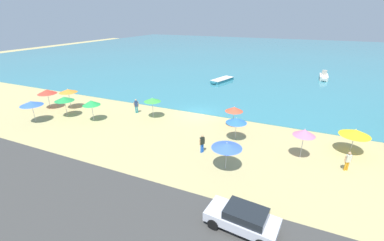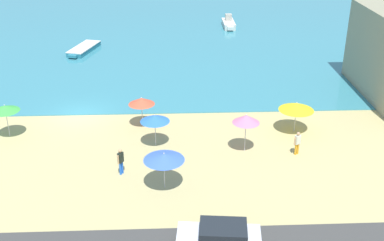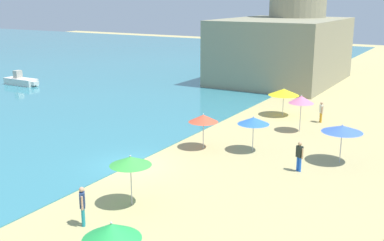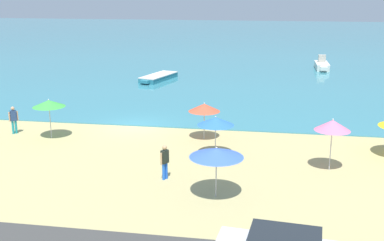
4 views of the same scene
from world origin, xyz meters
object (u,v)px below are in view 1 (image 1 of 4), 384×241
object	(u,v)px
beach_umbrella_9	(227,145)
parked_car_2	(243,218)
bather_1	(202,143)
beach_umbrella_3	(68,91)
skiff_offshore	(324,77)
beach_umbrella_5	(31,103)
beach_umbrella_1	(236,121)
beach_umbrella_2	(64,99)
skiff_nearshore	(222,80)
beach_umbrella_0	(234,109)
beach_umbrella_4	(355,132)
beach_umbrella_8	(47,92)
bather_2	(348,160)
beach_umbrella_7	(304,133)
beach_umbrella_10	(91,103)
bather_0	(136,105)
beach_umbrella_6	(152,100)

from	to	relation	value
beach_umbrella_9	parked_car_2	bearing A→B (deg)	-64.28
bather_1	parked_car_2	world-z (taller)	bather_1
beach_umbrella_3	skiff_offshore	distance (m)	42.70
beach_umbrella_5	beach_umbrella_3	bearing A→B (deg)	89.39
beach_umbrella_1	skiff_offshore	world-z (taller)	beach_umbrella_1
beach_umbrella_3	beach_umbrella_9	xyz separation A→B (m)	(22.07, -5.26, -0.29)
beach_umbrella_2	beach_umbrella_9	world-z (taller)	beach_umbrella_2
beach_umbrella_1	skiff_offshore	size ratio (longest dim) A/B	0.52
beach_umbrella_5	skiff_nearshore	xyz separation A→B (m)	(13.32, 25.99, -1.86)
beach_umbrella_0	skiff_nearshore	xyz separation A→B (m)	(-7.13, 18.23, -1.64)
beach_umbrella_2	beach_umbrella_4	size ratio (longest dim) A/B	1.00
beach_umbrella_1	bather_1	distance (m)	4.23
beach_umbrella_0	beach_umbrella_9	world-z (taller)	beach_umbrella_9
beach_umbrella_8	bather_2	size ratio (longest dim) A/B	1.58
beach_umbrella_7	skiff_offshore	xyz separation A→B (m)	(2.50, 31.72, -1.83)
beach_umbrella_9	bather_1	size ratio (longest dim) A/B	1.38
beach_umbrella_10	beach_umbrella_5	bearing A→B (deg)	-152.83
beach_umbrella_0	beach_umbrella_5	size ratio (longest dim) A/B	0.91
beach_umbrella_4	beach_umbrella_5	distance (m)	31.91
bather_0	skiff_nearshore	xyz separation A→B (m)	(4.69, 19.02, -0.65)
skiff_nearshore	beach_umbrella_1	bearing A→B (deg)	-68.93
beach_umbrella_9	beach_umbrella_0	bearing A→B (deg)	101.60
bather_0	bather_1	bearing A→B (deg)	-27.86
beach_umbrella_7	beach_umbrella_3	bearing A→B (deg)	177.56
bather_1	skiff_nearshore	world-z (taller)	bather_1
beach_umbrella_8	bather_1	distance (m)	22.12
beach_umbrella_6	skiff_offshore	distance (m)	34.44
skiff_nearshore	skiff_offshore	bearing A→B (deg)	29.80
beach_umbrella_8	beach_umbrella_10	size ratio (longest dim) A/B	1.03
beach_umbrella_4	beach_umbrella_8	size ratio (longest dim) A/B	0.97
beach_umbrella_1	beach_umbrella_9	bearing A→B (deg)	-82.93
beach_umbrella_1	bather_1	world-z (taller)	beach_umbrella_1
beach_umbrella_9	beach_umbrella_10	distance (m)	16.77
beach_umbrella_5	bather_2	xyz separation A→B (m)	(30.63, 3.14, -1.29)
beach_umbrella_10	parked_car_2	xyz separation A→B (m)	(19.09, -8.79, -1.33)
beach_umbrella_1	skiff_offshore	xyz separation A→B (m)	(8.35, 30.62, -1.47)
beach_umbrella_2	bather_2	xyz separation A→B (m)	(28.74, 0.50, -1.27)
beach_umbrella_2	beach_umbrella_6	size ratio (longest dim) A/B	1.02
beach_umbrella_7	bather_0	size ratio (longest dim) A/B	1.53
beach_umbrella_4	beach_umbrella_8	distance (m)	33.78
beach_umbrella_1	beach_umbrella_4	bearing A→B (deg)	9.22
beach_umbrella_4	bather_2	xyz separation A→B (m)	(-0.63, -3.26, -1.04)
beach_umbrella_8	parked_car_2	xyz separation A→B (m)	(27.19, -9.72, -1.40)
beach_umbrella_0	beach_umbrella_3	size ratio (longest dim) A/B	0.88
beach_umbrella_2	bather_0	distance (m)	8.09
beach_umbrella_3	beach_umbrella_8	bearing A→B (deg)	-157.31
bather_2	skiff_offshore	bearing A→B (deg)	91.43
beach_umbrella_4	beach_umbrella_6	distance (m)	19.96
beach_umbrella_1	beach_umbrella_5	bearing A→B (deg)	-167.36
bather_0	bather_2	size ratio (longest dim) A/B	1.09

